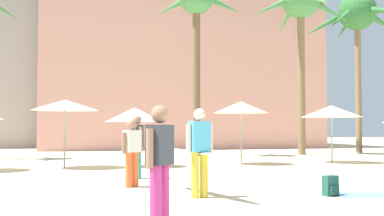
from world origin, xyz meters
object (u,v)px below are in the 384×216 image
Objects in this scene: beach_towel at (380,195)px; cafe_umbrella_2 at (331,111)px; backpack at (331,186)px; person_near_left at (137,144)px; palm_tree_far_right at (301,9)px; cafe_umbrella_5 at (241,107)px; person_mid_center at (160,163)px; cafe_umbrella_7 at (65,105)px; person_mid_left at (198,150)px; cafe_umbrella_4 at (135,115)px; palm_tree_center at (196,10)px; person_far_right at (132,150)px; palm_tree_left at (357,18)px.

cafe_umbrella_2 is at bearing 64.19° from beach_towel.
person_near_left is at bearing -155.89° from backpack.
cafe_umbrella_2 is (-1.82, -5.92, -5.67)m from palm_tree_far_right.
person_mid_center is at bearing -116.07° from cafe_umbrella_5.
person_near_left is (-3.27, 4.55, 0.76)m from backpack.
cafe_umbrella_7 is at bearing 179.33° from cafe_umbrella_2.
palm_tree_far_right reaches higher than person_mid_left.
palm_tree_center is at bearing 55.25° from cafe_umbrella_4.
palm_tree_center is 2.92× the size of person_mid_left.
cafe_umbrella_2 is 1.52× the size of person_far_right.
cafe_umbrella_5 is (4.18, 0.15, 0.32)m from cafe_umbrella_4.
person_mid_center reaches higher than backpack.
person_far_right is 5.29m from person_mid_center.
person_near_left is at bearing -142.67° from palm_tree_left.
person_mid_center is 0.97× the size of person_near_left.
cafe_umbrella_4 reaches higher than person_mid_left.
palm_tree_center is at bearing 163.17° from backpack.
person_mid_center is (-1.48, -11.41, -0.94)m from cafe_umbrella_4.
palm_tree_center is (-9.93, -1.09, -0.39)m from palm_tree_left.
person_mid_left is at bearing -73.60° from cafe_umbrella_7.
palm_tree_left reaches higher than backpack.
beach_towel is (-0.48, -9.14, -2.20)m from cafe_umbrella_5.
palm_tree_center is 5.87m from palm_tree_far_right.
palm_tree_left is 4.19m from palm_tree_far_right.
cafe_umbrella_7 is 10.44m from backpack.
cafe_umbrella_5 reaches higher than person_near_left.
backpack is 0.25× the size of person_mid_center.
beach_towel is at bearing 65.70° from person_mid_left.
cafe_umbrella_7 is 6.53m from person_far_right.
palm_tree_center is 5.51× the size of person_far_right.
palm_tree_far_right is at bearing 1.29° from palm_tree_center.
cafe_umbrella_4 is at bearing -111.87° from person_near_left.
person_mid_center is at bearing 69.27° from person_near_left.
cafe_umbrella_4 is 4.19m from cafe_umbrella_5.
person_mid_center is (-4.15, -2.63, 0.73)m from backpack.
palm_tree_left is 21.88× the size of backpack.
cafe_umbrella_2 is at bearing 92.78° from person_mid_center.
palm_tree_far_right is 3.82× the size of cafe_umbrella_2.
person_near_left is (-10.45, -10.12, -6.78)m from palm_tree_far_right.
beach_towel is (6.14, -9.09, -2.20)m from cafe_umbrella_7.
beach_towel is 1.06m from backpack.
person_far_right is (-4.73, 2.85, 0.87)m from beach_towel.
cafe_umbrella_2 is at bearing 136.90° from backpack.
cafe_umbrella_5 reaches higher than cafe_umbrella_4.
cafe_umbrella_4 is at bearing -174.72° from backpack.
cafe_umbrella_7 is at bearing 177.73° from cafe_umbrella_4.
cafe_umbrella_2 is at bearing -2.59° from cafe_umbrella_5.
person_far_right is at bearing -139.04° from palm_tree_left.
palm_tree_far_right is 17.61m from person_far_right.
palm_tree_left reaches higher than person_mid_center.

